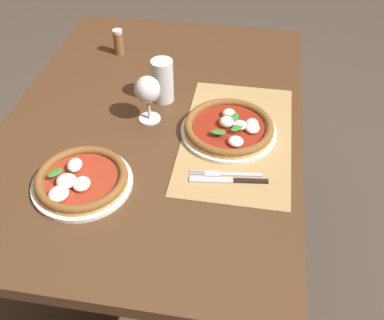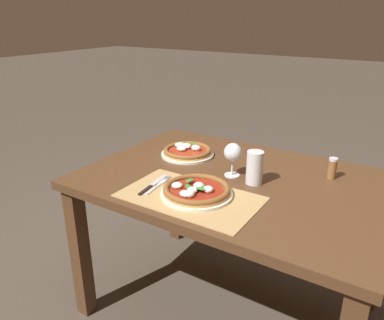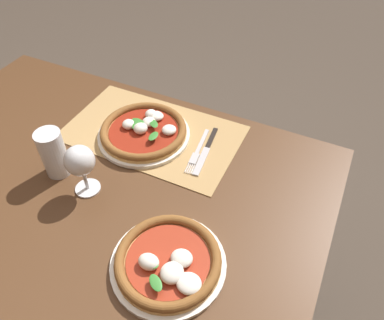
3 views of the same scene
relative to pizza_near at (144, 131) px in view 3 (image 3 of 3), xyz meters
name	(u,v)px [view 3 (image 3 of 3)]	position (x,y,z in m)	size (l,w,h in m)	color
ground_plane	(121,298)	(0.05, 0.25, -0.76)	(24.00, 24.00, 0.00)	#473D33
dining_table	(92,205)	(0.05, 0.25, -0.12)	(1.33, 0.94, 0.74)	#4C301C
paper_placemat	(153,133)	(-0.01, -0.03, -0.02)	(0.55, 0.33, 0.00)	#A88451
pizza_near	(144,131)	(0.00, 0.00, 0.00)	(0.29, 0.29, 0.05)	silver
pizza_far	(168,262)	(-0.28, 0.37, 0.00)	(0.27, 0.27, 0.05)	silver
wine_glass	(80,162)	(0.03, 0.26, 0.08)	(0.08, 0.08, 0.16)	silver
pint_glass	(54,154)	(0.15, 0.24, 0.05)	(0.07, 0.07, 0.15)	silver
fork	(198,151)	(-0.18, -0.01, -0.02)	(0.04, 0.20, 0.00)	#B7B7BC
knife	(206,151)	(-0.21, -0.02, -0.02)	(0.04, 0.22, 0.01)	black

